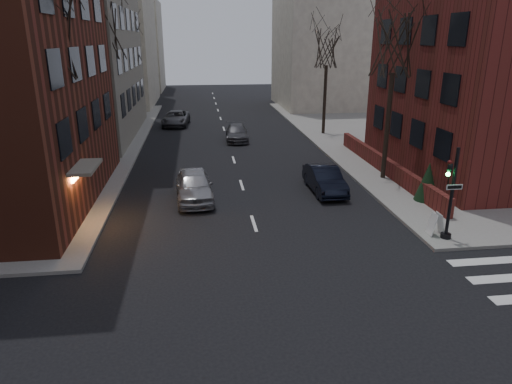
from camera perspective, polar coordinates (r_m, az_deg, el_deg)
building_right_brick at (r=33.00m, az=28.42°, el=11.56°), size 12.00×14.00×11.00m
low_wall_right at (r=30.32m, az=15.80°, el=3.26°), size 0.35×16.00×1.00m
building_distant_la at (r=64.13m, az=-19.57°, el=18.28°), size 14.00×16.00×18.00m
building_distant_ra at (r=60.45m, az=10.01°, el=18.11°), size 14.00×14.00×16.00m
building_distant_lb at (r=80.59m, az=-15.48°, el=17.11°), size 10.00×12.00×14.00m
traffic_signal at (r=20.83m, az=23.04°, el=-0.89°), size 0.76×0.44×4.00m
tree_left_a at (r=22.79m, az=-24.68°, el=17.38°), size 4.18×4.18×10.26m
tree_left_b at (r=34.48m, az=-18.93°, el=18.69°), size 4.40×4.40×10.80m
tree_left_c at (r=48.31m, az=-15.58°, el=17.68°), size 3.96×3.96×9.72m
tree_right_a at (r=28.21m, az=16.99°, el=17.27°), size 3.96×3.96×9.72m
tree_right_b at (r=41.44m, az=8.89°, el=17.43°), size 3.74×3.74×9.18m
streetlamp_near at (r=30.71m, az=-18.30°, el=10.07°), size 0.36×0.36×6.28m
streetlamp_far at (r=50.38m, az=-14.20°, el=13.47°), size 0.36×0.36×6.28m
parked_sedan at (r=26.20m, az=8.57°, el=1.58°), size 1.64×4.50×1.47m
car_lane_silver at (r=24.80m, az=-7.75°, el=0.82°), size 2.19×4.88×1.63m
car_lane_gray at (r=39.31m, az=-2.42°, el=7.40°), size 2.08×4.65×1.32m
car_lane_far at (r=46.88m, az=-9.96°, el=9.06°), size 2.84×5.38×1.44m
sandwich_board at (r=21.48m, az=21.58°, el=-3.72°), size 0.47×0.64×1.00m
evergreen_shrub at (r=25.66m, az=20.67°, el=1.23°), size 1.47×1.47×2.07m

